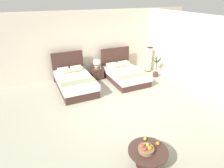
# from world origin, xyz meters

# --- Properties ---
(ground_plane) EXTENTS (9.67, 10.35, 0.02)m
(ground_plane) POSITION_xyz_m (0.00, 0.00, -0.01)
(ground_plane) COLOR #A3A08E
(wall_back) EXTENTS (9.67, 0.12, 2.85)m
(wall_back) POSITION_xyz_m (0.00, 3.37, 1.43)
(wall_back) COLOR beige
(wall_back) RESTS_ON ground
(wall_side_right) EXTENTS (0.12, 5.95, 2.85)m
(wall_side_right) POSITION_xyz_m (3.03, 0.40, 1.43)
(wall_side_right) COLOR beige
(wall_side_right) RESTS_ON ground
(bed_near_window) EXTENTS (1.36, 2.19, 1.27)m
(bed_near_window) POSITION_xyz_m (-1.10, 2.13, 0.31)
(bed_near_window) COLOR #422922
(bed_near_window) RESTS_ON ground
(bed_near_corner) EXTENTS (1.45, 2.13, 1.22)m
(bed_near_corner) POSITION_xyz_m (1.10, 2.14, 0.27)
(bed_near_corner) COLOR #422922
(bed_near_corner) RESTS_ON ground
(nightstand) EXTENTS (0.51, 0.44, 0.46)m
(nightstand) POSITION_xyz_m (0.06, 2.77, 0.23)
(nightstand) COLOR #422922
(nightstand) RESTS_ON ground
(table_lamp) EXTENTS (0.32, 0.32, 0.38)m
(table_lamp) POSITION_xyz_m (0.06, 2.79, 0.70)
(table_lamp) COLOR tan
(table_lamp) RESTS_ON nightstand
(vase) EXTENTS (0.08, 0.08, 0.19)m
(vase) POSITION_xyz_m (0.21, 2.73, 0.56)
(vase) COLOR gray
(vase) RESTS_ON nightstand
(coffee_table) EXTENTS (0.87, 0.87, 0.41)m
(coffee_table) POSITION_xyz_m (-0.51, -2.19, 0.30)
(coffee_table) COLOR #422922
(coffee_table) RESTS_ON ground
(fruit_bowl) EXTENTS (0.35, 0.35, 0.17)m
(fruit_bowl) POSITION_xyz_m (-0.56, -2.19, 0.47)
(fruit_bowl) COLOR olive
(fruit_bowl) RESTS_ON coffee_table
(loose_apple) EXTENTS (0.08, 0.08, 0.08)m
(loose_apple) POSITION_xyz_m (-0.40, -1.89, 0.45)
(loose_apple) COLOR gold
(loose_apple) RESTS_ON coffee_table
(loose_orange) EXTENTS (0.09, 0.09, 0.09)m
(loose_orange) POSITION_xyz_m (-0.23, -2.13, 0.45)
(loose_orange) COLOR orange
(loose_orange) RESTS_ON coffee_table
(floor_lamp_corner) EXTENTS (0.22, 0.22, 1.19)m
(floor_lamp_corner) POSITION_xyz_m (2.65, 2.65, 0.59)
(floor_lamp_corner) COLOR black
(floor_lamp_corner) RESTS_ON ground
(potted_palm) EXTENTS (0.43, 0.45, 1.01)m
(potted_palm) POSITION_xyz_m (2.58, 1.92, 0.33)
(potted_palm) COLOR #47342A
(potted_palm) RESTS_ON ground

